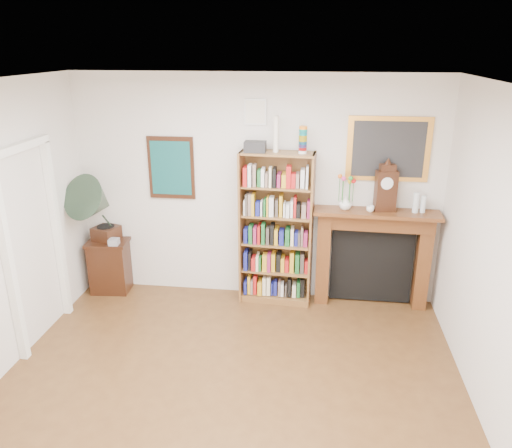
{
  "coord_description": "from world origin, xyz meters",
  "views": [
    {
      "loc": [
        0.76,
        -3.37,
        3.09
      ],
      "look_at": [
        0.12,
        1.6,
        1.28
      ],
      "focal_mm": 35.0,
      "sensor_mm": 36.0,
      "label": 1
    }
  ],
  "objects_px": {
    "bookshelf": "(276,221)",
    "gramophone": "(97,204)",
    "teacup": "(370,209)",
    "bottle_right": "(423,204)",
    "mantel_clock": "(386,189)",
    "bottle_left": "(416,203)",
    "cd_stack": "(114,242)",
    "side_cabinet": "(110,266)",
    "fireplace": "(373,249)",
    "flower_vase": "(345,203)"
  },
  "relations": [
    {
      "from": "teacup",
      "to": "bottle_right",
      "type": "bearing_deg",
      "value": 5.24
    },
    {
      "from": "mantel_clock",
      "to": "teacup",
      "type": "bearing_deg",
      "value": -170.73
    },
    {
      "from": "bottle_right",
      "to": "flower_vase",
      "type": "bearing_deg",
      "value": -179.99
    },
    {
      "from": "bookshelf",
      "to": "side_cabinet",
      "type": "distance_m",
      "value": 2.29
    },
    {
      "from": "gramophone",
      "to": "flower_vase",
      "type": "bearing_deg",
      "value": 20.92
    },
    {
      "from": "mantel_clock",
      "to": "bottle_left",
      "type": "relative_size",
      "value": 2.33
    },
    {
      "from": "bookshelf",
      "to": "gramophone",
      "type": "distance_m",
      "value": 2.22
    },
    {
      "from": "bookshelf",
      "to": "side_cabinet",
      "type": "relative_size",
      "value": 3.13
    },
    {
      "from": "cd_stack",
      "to": "bottle_right",
      "type": "height_order",
      "value": "bottle_right"
    },
    {
      "from": "side_cabinet",
      "to": "mantel_clock",
      "type": "xyz_separation_m",
      "value": [
        3.44,
        0.06,
        1.16
      ]
    },
    {
      "from": "side_cabinet",
      "to": "gramophone",
      "type": "relative_size",
      "value": 0.75
    },
    {
      "from": "gramophone",
      "to": "bottle_right",
      "type": "distance_m",
      "value": 3.92
    },
    {
      "from": "cd_stack",
      "to": "teacup",
      "type": "distance_m",
      "value": 3.19
    },
    {
      "from": "side_cabinet",
      "to": "cd_stack",
      "type": "bearing_deg",
      "value": -41.46
    },
    {
      "from": "side_cabinet",
      "to": "teacup",
      "type": "distance_m",
      "value": 3.41
    },
    {
      "from": "bookshelf",
      "to": "fireplace",
      "type": "distance_m",
      "value": 1.23
    },
    {
      "from": "side_cabinet",
      "to": "bottle_left",
      "type": "xyz_separation_m",
      "value": [
        3.8,
        0.05,
        1.01
      ]
    },
    {
      "from": "fireplace",
      "to": "teacup",
      "type": "xyz_separation_m",
      "value": [
        -0.08,
        -0.1,
        0.54
      ]
    },
    {
      "from": "fireplace",
      "to": "mantel_clock",
      "type": "distance_m",
      "value": 0.78
    },
    {
      "from": "mantel_clock",
      "to": "fireplace",
      "type": "bearing_deg",
      "value": 144.29
    },
    {
      "from": "bookshelf",
      "to": "mantel_clock",
      "type": "xyz_separation_m",
      "value": [
        1.27,
        0.03,
        0.44
      ]
    },
    {
      "from": "side_cabinet",
      "to": "teacup",
      "type": "relative_size",
      "value": 7.67
    },
    {
      "from": "gramophone",
      "to": "flower_vase",
      "type": "xyz_separation_m",
      "value": [
        3.02,
        0.16,
        0.09
      ]
    },
    {
      "from": "mantel_clock",
      "to": "bottle_right",
      "type": "relative_size",
      "value": 2.8
    },
    {
      "from": "bookshelf",
      "to": "bottle_left",
      "type": "distance_m",
      "value": 1.65
    },
    {
      "from": "gramophone",
      "to": "bottle_right",
      "type": "relative_size",
      "value": 4.7
    },
    {
      "from": "fireplace",
      "to": "cd_stack",
      "type": "height_order",
      "value": "fireplace"
    },
    {
      "from": "mantel_clock",
      "to": "bottle_left",
      "type": "height_order",
      "value": "mantel_clock"
    },
    {
      "from": "flower_vase",
      "to": "bottle_right",
      "type": "height_order",
      "value": "bottle_right"
    },
    {
      "from": "mantel_clock",
      "to": "bookshelf",
      "type": "bearing_deg",
      "value": 170.76
    },
    {
      "from": "teacup",
      "to": "bottle_left",
      "type": "xyz_separation_m",
      "value": [
        0.52,
        0.05,
        0.08
      ]
    },
    {
      "from": "bookshelf",
      "to": "bottle_left",
      "type": "bearing_deg",
      "value": 4.8
    },
    {
      "from": "cd_stack",
      "to": "flower_vase",
      "type": "xyz_separation_m",
      "value": [
        2.86,
        0.16,
        0.58
      ]
    },
    {
      "from": "flower_vase",
      "to": "bottle_right",
      "type": "bearing_deg",
      "value": 0.01
    },
    {
      "from": "mantel_clock",
      "to": "flower_vase",
      "type": "bearing_deg",
      "value": 169.83
    },
    {
      "from": "side_cabinet",
      "to": "bottle_right",
      "type": "height_order",
      "value": "bottle_right"
    },
    {
      "from": "side_cabinet",
      "to": "mantel_clock",
      "type": "relative_size",
      "value": 1.26
    },
    {
      "from": "cd_stack",
      "to": "bottle_left",
      "type": "bearing_deg",
      "value": 2.34
    },
    {
      "from": "side_cabinet",
      "to": "flower_vase",
      "type": "bearing_deg",
      "value": -3.58
    },
    {
      "from": "mantel_clock",
      "to": "gramophone",
      "type": "bearing_deg",
      "value": 171.97
    },
    {
      "from": "bookshelf",
      "to": "teacup",
      "type": "distance_m",
      "value": 1.12
    },
    {
      "from": "flower_vase",
      "to": "bottle_right",
      "type": "relative_size",
      "value": 0.78
    },
    {
      "from": "cd_stack",
      "to": "bottle_left",
      "type": "xyz_separation_m",
      "value": [
        3.66,
        0.15,
        0.62
      ]
    },
    {
      "from": "mantel_clock",
      "to": "bottle_right",
      "type": "height_order",
      "value": "mantel_clock"
    },
    {
      "from": "cd_stack",
      "to": "bottle_right",
      "type": "bearing_deg",
      "value": 2.43
    },
    {
      "from": "side_cabinet",
      "to": "cd_stack",
      "type": "height_order",
      "value": "cd_stack"
    },
    {
      "from": "gramophone",
      "to": "bottle_left",
      "type": "distance_m",
      "value": 3.83
    },
    {
      "from": "teacup",
      "to": "fireplace",
      "type": "bearing_deg",
      "value": 49.38
    },
    {
      "from": "side_cabinet",
      "to": "gramophone",
      "type": "distance_m",
      "value": 0.89
    },
    {
      "from": "cd_stack",
      "to": "side_cabinet",
      "type": "bearing_deg",
      "value": 143.22
    }
  ]
}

